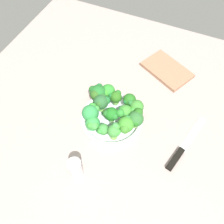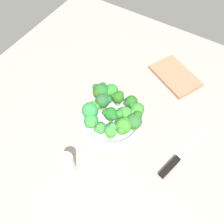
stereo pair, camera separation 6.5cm
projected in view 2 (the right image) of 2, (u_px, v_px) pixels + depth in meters
The scene contains 19 objects.
ground_plane at pixel (115, 124), 94.46cm from camera, with size 130.00×130.00×2.50cm, color gray.
bowl at pixel (112, 118), 92.56cm from camera, with size 23.89×23.89×3.05cm.
broccoli_floret_0 at pixel (100, 129), 85.07cm from camera, with size 4.17×4.56×5.07cm.
broccoli_floret_1 at pixel (91, 122), 85.91cm from camera, with size 5.36×5.47×6.10cm.
broccoli_floret_2 at pixel (103, 101), 89.68cm from camera, with size 6.03×6.46×7.41cm.
broccoli_floret_3 at pixel (111, 114), 86.66cm from camera, with size 5.88×5.06×6.91cm.
broccoli_floret_4 at pixel (124, 113), 87.74cm from camera, with size 5.49×5.95×6.36cm.
broccoli_floret_5 at pixel (134, 122), 84.70cm from camera, with size 5.76×6.94×7.50cm.
broccoli_floret_6 at pixel (131, 102), 90.45cm from camera, with size 4.90×5.24×6.16cm.
broccoli_floret_7 at pixel (118, 97), 91.56cm from camera, with size 5.14×4.84×6.09cm.
broccoli_floret_8 at pixel (91, 110), 87.54cm from camera, with size 6.19×7.15×7.57cm.
broccoli_floret_9 at pixel (110, 91), 93.29cm from camera, with size 6.00×6.19×6.25cm.
broccoli_floret_10 at pixel (123, 127), 83.63cm from camera, with size 5.77×6.83×7.52cm.
broccoli_floret_11 at pixel (100, 91), 92.14cm from camera, with size 7.23×7.08×7.56cm.
broccoli_floret_12 at pixel (111, 131), 83.27cm from camera, with size 4.88×4.93×6.71cm.
broccoli_floret_13 at pixel (137, 110), 88.46cm from camera, with size 5.26×5.81×6.39cm.
knife at pixel (178, 158), 84.84cm from camera, with size 8.98×26.35×1.50cm.
cutting_board at pixel (175, 76), 105.20cm from camera, with size 20.89×13.48×1.60cm, color #9B6C50.
pepper_shaker at pixel (68, 164), 79.18cm from camera, with size 4.62×4.62×9.69cm.
Camera 2 is at (23.91, -40.59, 80.76)cm, focal length 38.47 mm.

